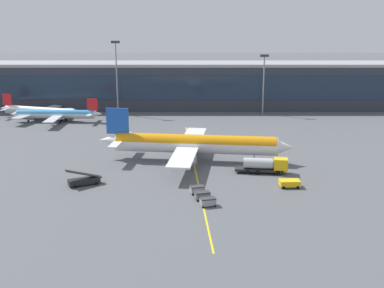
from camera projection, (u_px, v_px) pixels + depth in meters
name	position (u px, v px, depth m)	size (l,w,h in m)	color
ground_plane	(189.00, 170.00, 104.59)	(700.00, 700.00, 0.00)	#515459
apron_lead_in_line	(194.00, 168.00, 106.53)	(0.30, 80.00, 0.01)	yellow
terminal_building	(161.00, 85.00, 174.49)	(164.33, 16.64, 16.02)	#2D333D
main_airliner	(194.00, 144.00, 110.39)	(43.90, 34.92, 11.76)	white
fuel_tanker	(264.00, 165.00, 102.38)	(11.01, 3.71, 3.25)	#232326
pushback_tug	(289.00, 183.00, 94.19)	(3.89, 2.45, 1.40)	yellow
belt_loader	(84.00, 180.00, 95.23)	(6.75, 4.41, 3.49)	black
baggage_cart_0	(207.00, 202.00, 84.79)	(2.97, 2.23, 1.48)	gray
baggage_cart_1	(202.00, 195.00, 87.77)	(2.97, 2.23, 1.48)	#595B60
baggage_cart_2	(197.00, 190.00, 90.74)	(2.97, 2.23, 1.48)	gray
commuter_jet_far	(56.00, 114.00, 151.54)	(28.59, 22.67, 7.39)	silver
commuter_jet_near	(39.00, 111.00, 155.95)	(28.98, 23.42, 7.55)	#B2B7BC
apron_light_mast_0	(116.00, 72.00, 161.40)	(2.80, 0.50, 24.05)	gray
apron_light_mast_1	(263.00, 79.00, 162.01)	(2.80, 0.50, 19.69)	gray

